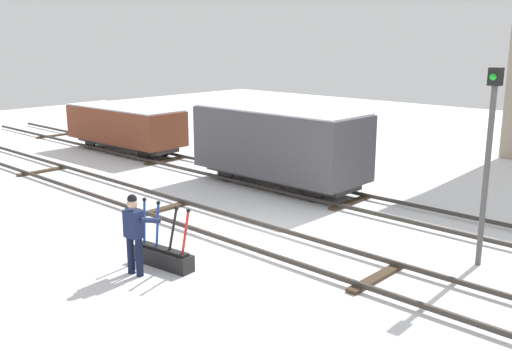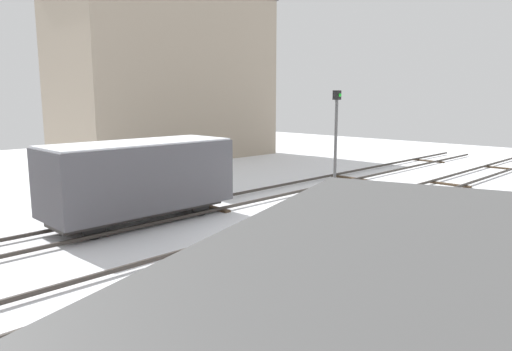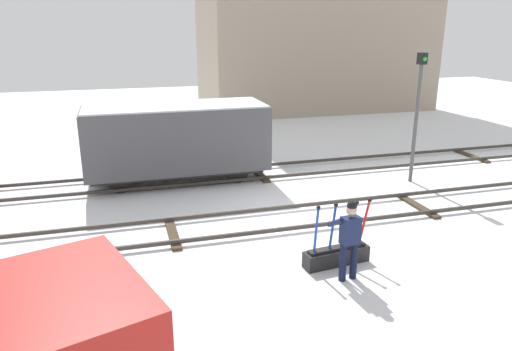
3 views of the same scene
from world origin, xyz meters
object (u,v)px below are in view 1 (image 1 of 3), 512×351
rail_worker (135,230)px  signal_post (489,149)px  freight_car_near_switch (279,143)px  freight_car_back_track (125,126)px  switch_lever_frame (163,255)px

rail_worker → signal_post: 7.49m
rail_worker → signal_post: bearing=40.4°
rail_worker → signal_post: size_ratio=0.41×
rail_worker → freight_car_near_switch: bearing=102.1°
rail_worker → freight_car_back_track: bearing=139.6°
switch_lever_frame → freight_car_near_switch: freight_car_near_switch is taller
switch_lever_frame → signal_post: 7.19m
switch_lever_frame → freight_car_back_track: (-11.27, 6.79, 0.91)m
switch_lever_frame → freight_car_back_track: 13.19m
freight_car_back_track → freight_car_near_switch: 8.67m
rail_worker → switch_lever_frame: bearing=77.5°
rail_worker → freight_car_back_track: (-11.20, 7.44, 0.19)m
switch_lever_frame → rail_worker: 0.97m
rail_worker → freight_car_near_switch: 7.88m
switch_lever_frame → signal_post: size_ratio=0.38×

